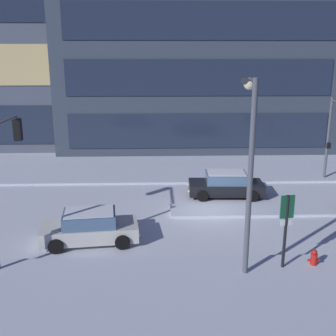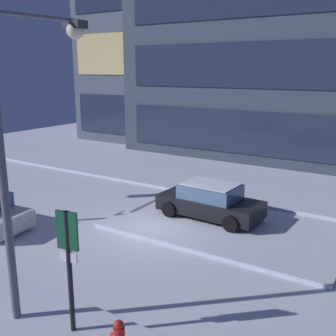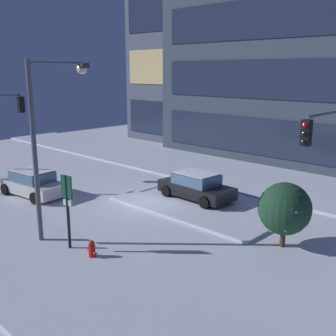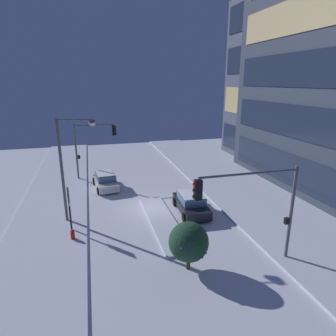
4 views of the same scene
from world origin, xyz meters
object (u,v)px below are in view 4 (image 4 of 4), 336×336
(car_far, at_px, (191,203))
(parking_info_sign, at_px, (69,204))
(traffic_light_corner_far_right, at_px, (254,199))
(decorated_tree_median, at_px, (189,242))
(traffic_light_corner_near_left, at_px, (92,141))
(car_near, at_px, (106,181))
(street_lamp_arched, at_px, (71,156))
(fire_hydrant, at_px, (73,235))

(car_far, distance_m, parking_info_sign, 8.93)
(traffic_light_corner_far_right, bearing_deg, decorated_tree_median, -9.48)
(traffic_light_corner_near_left, distance_m, decorated_tree_median, 17.81)
(parking_info_sign, bearing_deg, car_near, 61.16)
(car_near, relative_size, traffic_light_corner_far_right, 0.77)
(car_near, distance_m, street_lamp_arched, 8.08)
(street_lamp_arched, distance_m, parking_info_sign, 3.25)
(traffic_light_corner_near_left, xyz_separation_m, parking_info_sign, (11.17, -1.83, -1.95))
(fire_hydrant, distance_m, parking_info_sign, 2.08)
(traffic_light_corner_far_right, height_order, fire_hydrant, traffic_light_corner_far_right)
(street_lamp_arched, distance_m, fire_hydrant, 5.28)
(traffic_light_corner_near_left, bearing_deg, decorated_tree_median, -75.41)
(traffic_light_corner_near_left, distance_m, street_lamp_arched, 9.85)
(fire_hydrant, distance_m, decorated_tree_median, 7.79)
(car_far, bearing_deg, traffic_light_corner_far_right, -171.33)
(car_far, relative_size, fire_hydrant, 5.74)
(car_near, xyz_separation_m, car_far, (7.16, 6.04, 0.00))
(street_lamp_arched, distance_m, decorated_tree_median, 10.05)
(traffic_light_corner_far_right, height_order, decorated_tree_median, traffic_light_corner_far_right)
(car_far, height_order, traffic_light_corner_far_right, traffic_light_corner_far_right)
(car_far, bearing_deg, fire_hydrant, 105.95)
(street_lamp_arched, relative_size, fire_hydrant, 9.44)
(traffic_light_corner_far_right, relative_size, fire_hydrant, 7.38)
(traffic_light_corner_near_left, height_order, parking_info_sign, traffic_light_corner_near_left)
(car_far, distance_m, fire_hydrant, 8.91)
(street_lamp_arched, xyz_separation_m, parking_info_sign, (1.48, -0.31, -2.87))
(traffic_light_corner_far_right, relative_size, street_lamp_arched, 0.78)
(car_far, relative_size, street_lamp_arched, 0.61)
(car_near, bearing_deg, fire_hydrant, -22.28)
(traffic_light_corner_far_right, xyz_separation_m, traffic_light_corner_near_left, (-17.64, -7.76, 0.06))
(car_near, bearing_deg, street_lamp_arched, -27.18)
(fire_hydrant, relative_size, parking_info_sign, 0.25)
(car_near, bearing_deg, decorated_tree_median, 7.78)
(car_near, relative_size, street_lamp_arched, 0.60)
(parking_info_sign, relative_size, decorated_tree_median, 1.16)
(car_far, bearing_deg, decorated_tree_median, 161.83)
(traffic_light_corner_far_right, bearing_deg, car_far, -83.76)
(street_lamp_arched, bearing_deg, car_near, 76.72)
(car_near, height_order, traffic_light_corner_far_right, traffic_light_corner_far_right)
(traffic_light_corner_far_right, distance_m, fire_hydrant, 11.34)
(car_near, distance_m, traffic_light_corner_far_right, 16.28)
(fire_hydrant, bearing_deg, car_far, 103.52)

